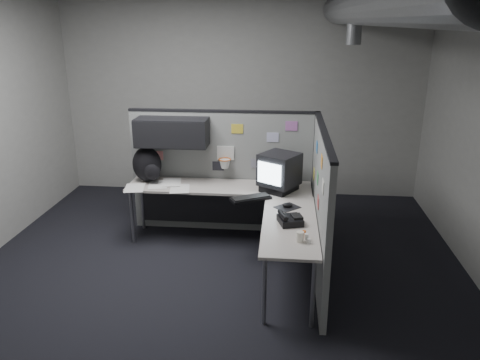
# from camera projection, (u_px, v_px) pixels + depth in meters

# --- Properties ---
(room) EXTENTS (5.62, 5.62, 3.22)m
(room) POSITION_uv_depth(u_px,v_px,m) (271.00, 87.00, 4.44)
(room) COLOR black
(room) RESTS_ON ground
(partition_back) EXTENTS (2.44, 0.42, 1.63)m
(partition_back) POSITION_uv_depth(u_px,v_px,m) (210.00, 159.00, 6.03)
(partition_back) COLOR gray
(partition_back) RESTS_ON ground
(partition_right) EXTENTS (0.07, 2.23, 1.63)m
(partition_right) POSITION_uv_depth(u_px,v_px,m) (320.00, 205.00, 5.01)
(partition_right) COLOR gray
(partition_right) RESTS_ON ground
(desk) EXTENTS (2.31, 2.11, 0.73)m
(desk) POSITION_uv_depth(u_px,v_px,m) (236.00, 203.00, 5.62)
(desk) COLOR #B7ADA5
(desk) RESTS_ON ground
(monitor) EXTENTS (0.56, 0.56, 0.46)m
(monitor) POSITION_uv_depth(u_px,v_px,m) (279.00, 172.00, 5.62)
(monitor) COLOR black
(monitor) RESTS_ON desk
(keyboard) EXTENTS (0.50, 0.38, 0.04)m
(keyboard) POSITION_uv_depth(u_px,v_px,m) (251.00, 198.00, 5.40)
(keyboard) COLOR black
(keyboard) RESTS_ON desk
(mouse) EXTENTS (0.31, 0.31, 0.05)m
(mouse) POSITION_uv_depth(u_px,v_px,m) (287.00, 206.00, 5.17)
(mouse) COLOR black
(mouse) RESTS_ON desk
(phone) EXTENTS (0.28, 0.30, 0.12)m
(phone) POSITION_uv_depth(u_px,v_px,m) (290.00, 219.00, 4.76)
(phone) COLOR black
(phone) RESTS_ON desk
(bottles) EXTENTS (0.12, 0.15, 0.07)m
(bottles) POSITION_uv_depth(u_px,v_px,m) (305.00, 237.00, 4.40)
(bottles) COLOR silver
(bottles) RESTS_ON desk
(cup) EXTENTS (0.09, 0.09, 0.10)m
(cup) POSITION_uv_depth(u_px,v_px,m) (300.00, 237.00, 4.36)
(cup) COLOR silver
(cup) RESTS_ON desk
(papers) EXTENTS (0.85, 0.61, 0.01)m
(papers) POSITION_uv_depth(u_px,v_px,m) (161.00, 186.00, 5.84)
(papers) COLOR white
(papers) RESTS_ON desk
(backpack) EXTENTS (0.44, 0.40, 0.46)m
(backpack) POSITION_uv_depth(u_px,v_px,m) (148.00, 165.00, 5.95)
(backpack) COLOR black
(backpack) RESTS_ON desk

